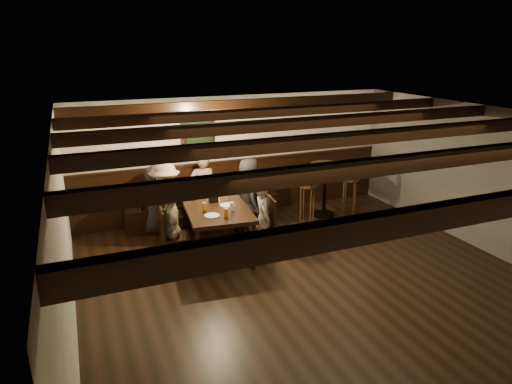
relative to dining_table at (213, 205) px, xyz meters
name	(u,v)px	position (x,y,z in m)	size (l,w,h in m)	color
room	(246,180)	(0.66, 0.16, 0.32)	(7.00, 7.00, 7.00)	black
dining_table	(213,205)	(0.00, 0.00, 0.00)	(1.22, 2.28, 0.82)	black
chair_left_near	(169,225)	(-0.67, 0.53, -0.46)	(0.49, 0.49, 0.97)	black
chair_left_far	(175,246)	(-0.76, -0.37, -0.48)	(0.46, 0.46, 0.91)	black
chair_right_near	(247,217)	(0.76, 0.37, -0.47)	(0.47, 0.47, 0.93)	black
chair_right_far	(261,236)	(0.67, -0.53, -0.47)	(0.47, 0.47, 0.94)	black
person_bench_left	(156,199)	(-0.80, 0.99, -0.12)	(0.62, 0.40, 1.27)	black
person_bench_centre	(203,190)	(0.12, 1.04, -0.05)	(0.51, 0.33, 1.40)	gray
person_bench_right	(250,191)	(0.99, 0.80, -0.11)	(0.63, 0.49, 1.29)	#4C1A27
person_left_near	(166,202)	(-0.70, 0.53, -0.04)	(0.93, 0.53, 1.44)	#A49B8B
person_left_far	(172,228)	(-0.79, -0.36, -0.16)	(0.70, 0.29, 1.19)	#9C957D
person_right_near	(249,196)	(0.79, 0.36, -0.05)	(0.68, 0.44, 1.40)	black
person_right_far	(263,218)	(0.70, -0.53, -0.15)	(0.44, 0.29, 1.20)	gray
pint_a	(190,186)	(-0.20, 0.73, 0.14)	(0.07, 0.07, 0.14)	#BF7219
pint_b	(220,185)	(0.32, 0.62, 0.14)	(0.07, 0.07, 0.14)	#BF7219
pint_c	(194,197)	(-0.29, 0.13, 0.14)	(0.07, 0.07, 0.14)	#BF7219
pint_d	(228,192)	(0.32, 0.17, 0.14)	(0.07, 0.07, 0.14)	silver
pint_e	(205,207)	(-0.27, -0.42, 0.14)	(0.07, 0.07, 0.14)	#BF7219
pint_f	(232,207)	(0.14, -0.57, 0.14)	(0.07, 0.07, 0.14)	silver
pint_g	(226,213)	(-0.04, -0.80, 0.14)	(0.07, 0.07, 0.14)	#BF7219
plate_near	(212,216)	(-0.23, -0.68, 0.07)	(0.24, 0.24, 0.01)	white
plate_far	(227,205)	(0.15, -0.32, 0.07)	(0.24, 0.24, 0.01)	white
condiment_caddy	(213,198)	(-0.01, -0.05, 0.13)	(0.15, 0.10, 0.12)	black
candle	(216,194)	(0.15, 0.28, 0.09)	(0.05, 0.05, 0.05)	beige
high_top_table	(325,182)	(2.51, 0.56, -0.04)	(0.61, 0.61, 1.09)	black
bar_stool_left	(308,202)	(2.02, 0.36, -0.34)	(0.38, 0.40, 1.11)	#362411
bar_stool_right	(350,195)	(3.02, 0.41, -0.34)	(0.38, 0.40, 1.11)	#362411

